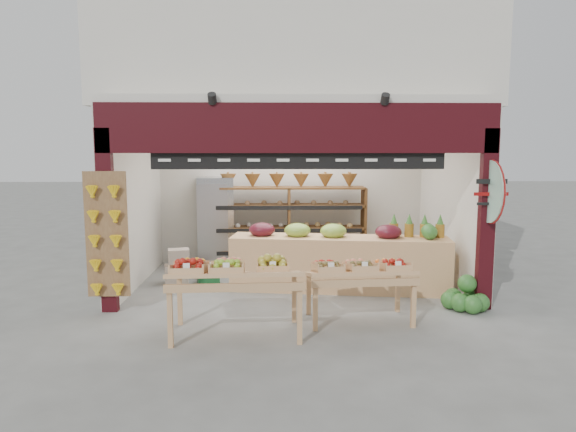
% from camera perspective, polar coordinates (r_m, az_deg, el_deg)
% --- Properties ---
extents(ground, '(60.00, 60.00, 0.00)m').
position_cam_1_polar(ground, '(8.72, 0.83, -8.25)').
color(ground, slate).
rests_on(ground, ground).
extents(shop_structure, '(6.36, 5.12, 5.40)m').
position_cam_1_polar(shop_structure, '(10.13, 0.51, 16.30)').
color(shop_structure, beige).
rests_on(shop_structure, ground).
extents(banana_board, '(0.60, 0.15, 1.80)m').
position_cam_1_polar(banana_board, '(7.70, -19.55, -2.25)').
color(banana_board, olive).
rests_on(banana_board, ground).
extents(gift_sign, '(0.04, 0.93, 0.92)m').
position_cam_1_polar(gift_sign, '(7.89, 21.59, 2.52)').
color(gift_sign, '#A1CAB2').
rests_on(gift_sign, ground).
extents(back_shelving, '(3.05, 0.50, 1.88)m').
position_cam_1_polar(back_shelving, '(10.21, 0.11, 0.88)').
color(back_shelving, brown).
rests_on(back_shelving, ground).
extents(refrigerator, '(0.81, 0.81, 1.81)m').
position_cam_1_polar(refrigerator, '(10.41, -8.13, -0.68)').
color(refrigerator, '#B7BABF').
rests_on(refrigerator, ground).
extents(cardboard_stack, '(1.00, 0.78, 0.62)m').
position_cam_1_polar(cardboard_stack, '(9.35, -10.77, -5.88)').
color(cardboard_stack, beige).
rests_on(cardboard_stack, ground).
extents(mid_counter, '(3.68, 1.18, 1.12)m').
position_cam_1_polar(mid_counter, '(8.67, 5.61, -5.00)').
color(mid_counter, tan).
rests_on(mid_counter, ground).
extents(display_table_left, '(1.70, 1.00, 1.05)m').
position_cam_1_polar(display_table_left, '(6.58, -6.78, -6.09)').
color(display_table_left, tan).
rests_on(display_table_left, ground).
extents(display_table_right, '(1.48, 0.89, 0.93)m').
position_cam_1_polar(display_table_right, '(7.11, 7.94, -5.91)').
color(display_table_right, tan).
rests_on(display_table_right, ground).
extents(watermelon_pile, '(0.67, 0.67, 0.52)m').
position_cam_1_polar(watermelon_pile, '(8.10, 19.07, -8.62)').
color(watermelon_pile, '#1E4D19').
rests_on(watermelon_pile, ground).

